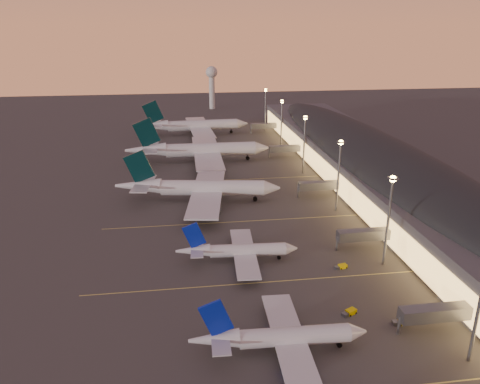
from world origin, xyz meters
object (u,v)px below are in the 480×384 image
Objects in this scene: radar_tower at (212,80)px; airliner_wide_near at (198,188)px; airliner_wide_mid at (199,150)px; airliner_narrow_south at (279,337)px; airliner_wide_far at (193,126)px; baggage_tug_d at (401,322)px; baggage_tug_a at (342,334)px; baggage_tug_b at (349,312)px; airliner_narrow_north at (237,251)px; baggage_tug_c at (341,267)px.

airliner_wide_near is at bearing -96.24° from radar_tower.
airliner_narrow_south is at bearing -85.94° from airliner_wide_mid.
airliner_wide_far is 2.06× the size of radar_tower.
baggage_tug_d is (28.99, 5.19, -2.88)m from airliner_narrow_south.
airliner_narrow_south is 9.37× the size of baggage_tug_a.
baggage_tug_b is (27.21, -131.95, -5.19)m from airliner_wide_mid.
radar_tower is (13.99, 252.43, 18.70)m from airliner_narrow_north.
airliner_narrow_south is 15.05m from baggage_tug_a.
radar_tower reaches higher than airliner_wide_mid.
airliner_wide_far is (-5.00, 161.43, 2.34)m from airliner_narrow_north.
airliner_narrow_north is 102.90m from airliner_wide_mid.
baggage_tug_a is (25.92, -85.64, -4.59)m from airliner_wide_near.
baggage_tug_a is at bearing 14.07° from airliner_narrow_south.
airliner_narrow_south is 89.48m from airliner_wide_near.
airliner_wide_far is (-8.25, 201.01, 2.13)m from airliner_narrow_south.
radar_tower is (19.07, 149.69, 16.17)m from airliner_wide_mid.
airliner_narrow_south is 29.60m from baggage_tug_d.
airliner_narrow_south is at bearing -74.18° from airliner_wide_near.
airliner_wide_near is 15.50× the size of baggage_tug_b.
airliner_wide_far reaches higher than airliner_narrow_south.
airliner_wide_far reaches higher than baggage_tug_b.
radar_tower is (18.99, 91.00, 16.36)m from airliner_wide_far.
airliner_narrow_north is 36.74m from baggage_tug_b.
airliner_wide_mid is 134.83m from baggage_tug_b.
baggage_tug_c is at bearing 54.22° from airliner_narrow_south.
airliner_narrow_south reaches higher than baggage_tug_d.
airliner_narrow_north is 8.59× the size of baggage_tug_b.
airliner_narrow_south is at bearing -171.70° from baggage_tug_a.
airliner_wide_mid reaches higher than baggage_tug_c.
airliner_narrow_north is 0.55× the size of airliner_wide_near.
baggage_tug_d is at bearing -74.06° from airliner_wide_mid.
baggage_tug_b reaches higher than baggage_tug_c.
baggage_tug_b is 11.36m from baggage_tug_d.
airliner_wide_mid is 58.69m from airliner_wide_far.
airliner_wide_far reaches higher than airliner_wide_near.
airliner_wide_mid is at bearing 95.55° from baggage_tug_a.
baggage_tug_a is at bearing -60.76° from airliner_narrow_north.
airliner_wide_far is at bearing 90.63° from airliner_wide_mid.
baggage_tug_a is (22.77, -139.24, -5.18)m from airliner_wide_mid.
baggage_tug_c is at bearing -72.89° from airliner_wide_mid.
airliner_wide_far is at bearing 94.37° from airliner_narrow_south.
baggage_tug_d is at bearing -92.38° from baggage_tug_c.
airliner_wide_far reaches higher than baggage_tug_a.
airliner_wide_mid is (-8.33, 142.32, 2.32)m from airliner_narrow_south.
airliner_wide_mid is 17.29× the size of baggage_tug_b.
baggage_tug_b is at bearing 30.79° from airliner_narrow_south.
airliner_wide_mid is (-5.08, 102.74, 2.53)m from airliner_narrow_north.
airliner_narrow_north reaches higher than baggage_tug_a.
airliner_narrow_north is 40.64m from baggage_tug_a.
airliner_wide_far is at bearing 105.43° from baggage_tug_d.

